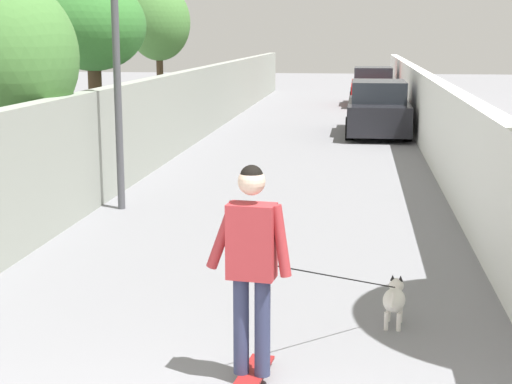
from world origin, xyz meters
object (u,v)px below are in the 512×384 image
(car_near, at_px, (378,110))
(tree_left_distant, at_px, (4,58))
(tree_left_mid, at_px, (93,27))
(lamp_post, at_px, (116,41))
(dog, at_px, (394,298))
(car_far, at_px, (373,88))
(person_skateboarder, at_px, (252,254))
(tree_left_far, at_px, (159,23))
(skateboard, at_px, (252,376))

(car_near, bearing_deg, tree_left_distant, 151.59)
(tree_left_mid, xyz_separation_m, lamp_post, (-4.78, -2.04, -0.27))
(dog, bearing_deg, lamp_post, 42.07)
(car_far, bearing_deg, tree_left_distant, 163.74)
(person_skateboarder, bearing_deg, car_far, -3.08)
(tree_left_mid, height_order, lamp_post, tree_left_mid)
(tree_left_distant, xyz_separation_m, car_far, (20.50, -5.98, -1.77))
(tree_left_mid, height_order, person_skateboarder, tree_left_mid)
(tree_left_far, distance_m, tree_left_distant, 11.53)
(car_near, bearing_deg, car_far, 0.00)
(tree_left_distant, bearing_deg, car_far, -16.26)
(tree_left_far, xyz_separation_m, car_near, (-0.45, -6.52, -2.45))
(tree_left_distant, distance_m, person_skateboarder, 7.26)
(tree_left_mid, relative_size, person_skateboarder, 2.30)
(tree_left_distant, relative_size, lamp_post, 0.95)
(tree_left_mid, bearing_deg, lamp_post, -156.86)
(tree_left_far, bearing_deg, car_far, -35.93)
(tree_left_distant, relative_size, car_far, 0.94)
(tree_left_mid, relative_size, car_near, 0.94)
(tree_left_distant, bearing_deg, car_near, -28.41)
(tree_left_distant, relative_size, dog, 2.10)
(tree_left_far, relative_size, car_near, 1.01)
(tree_left_far, relative_size, person_skateboarder, 2.47)
(lamp_post, distance_m, skateboard, 7.38)
(dog, xyz_separation_m, car_far, (24.48, -0.18, 0.44))
(dog, bearing_deg, car_near, -0.70)
(tree_left_mid, height_order, car_near, tree_left_mid)
(tree_left_mid, xyz_separation_m, tree_left_far, (6.00, 0.05, 0.17))
(tree_left_distant, height_order, person_skateboarder, tree_left_distant)
(tree_left_mid, relative_size, car_far, 1.02)
(car_far, bearing_deg, tree_left_mid, 156.67)
(person_skateboarder, bearing_deg, dog, -39.38)
(skateboard, distance_m, person_skateboarder, 1.04)
(lamp_post, relative_size, dog, 2.21)
(tree_left_mid, bearing_deg, skateboard, -155.17)
(skateboard, bearing_deg, car_near, -4.84)
(tree_left_mid, height_order, dog, tree_left_mid)
(tree_left_far, xyz_separation_m, dog, (-15.48, -6.34, -2.89))
(tree_left_mid, xyz_separation_m, skateboard, (-10.96, -5.07, -2.93))
(skateboard, relative_size, car_far, 0.21)
(lamp_post, relative_size, car_near, 0.92)
(tree_left_far, distance_m, dog, 16.98)
(tree_left_mid, relative_size, tree_left_far, 0.93)
(tree_left_mid, distance_m, tree_left_far, 6.00)
(tree_left_far, height_order, person_skateboarder, tree_left_far)
(dog, bearing_deg, car_far, -0.43)
(person_skateboarder, distance_m, dog, 2.09)
(tree_left_distant, bearing_deg, skateboard, -140.01)
(tree_left_mid, distance_m, skateboard, 12.43)
(dog, bearing_deg, tree_left_mid, 33.54)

